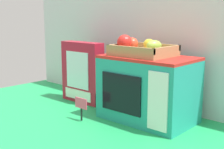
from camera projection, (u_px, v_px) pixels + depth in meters
name	position (u px, v px, depth m)	size (l,w,h in m)	color
ground_plane	(115.00, 113.00, 1.40)	(1.70, 1.70, 0.00)	#219E54
display_back_panel	(144.00, 42.00, 1.50)	(1.61, 0.03, 0.63)	silver
toy_microwave	(148.00, 89.00, 1.28)	(0.39, 0.25, 0.28)	teal
food_groups_crate	(141.00, 49.00, 1.28)	(0.24, 0.20, 0.09)	#A37F51
cookie_set_box	(82.00, 72.00, 1.56)	(0.25, 0.07, 0.31)	#B2192D
price_sign	(81.00, 106.00, 1.28)	(0.07, 0.01, 0.10)	black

